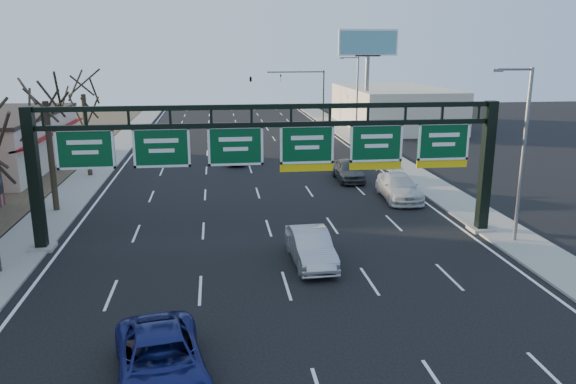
{
  "coord_description": "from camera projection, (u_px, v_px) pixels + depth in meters",
  "views": [
    {
      "loc": [
        -2.81,
        -20.17,
        9.91
      ],
      "look_at": [
        0.55,
        5.67,
        3.2
      ],
      "focal_mm": 35.0,
      "sensor_mm": 36.0,
      "label": 1
    }
  ],
  "objects": [
    {
      "name": "ground",
      "position": [
        293.0,
        306.0,
        22.19
      ],
      "size": [
        160.0,
        160.0,
        0.0
      ],
      "primitive_type": "plane",
      "color": "black",
      "rests_on": "ground"
    },
    {
      "name": "sidewalk_left",
      "position": [
        76.0,
        191.0,
        39.78
      ],
      "size": [
        3.0,
        120.0,
        0.12
      ],
      "primitive_type": "cube",
      "color": "gray",
      "rests_on": "ground"
    },
    {
      "name": "sidewalk_right",
      "position": [
        422.0,
        180.0,
        42.98
      ],
      "size": [
        3.0,
        120.0,
        0.12
      ],
      "primitive_type": "cube",
      "color": "gray",
      "rests_on": "ground"
    },
    {
      "name": "lane_markings",
      "position": [
        256.0,
        186.0,
        41.4
      ],
      "size": [
        21.6,
        120.0,
        0.01
      ],
      "primitive_type": "cube",
      "color": "white",
      "rests_on": "ground"
    },
    {
      "name": "sign_gantry",
      "position": [
        275.0,
        154.0,
        28.74
      ],
      "size": [
        24.6,
        1.2,
        7.2
      ],
      "color": "black",
      "rests_on": "ground"
    },
    {
      "name": "building_right_distant",
      "position": [
        393.0,
        107.0,
        72.08
      ],
      "size": [
        12.0,
        20.0,
        5.0
      ],
      "primitive_type": "cube",
      "color": "#BCB59C",
      "rests_on": "ground"
    },
    {
      "name": "tree_mid",
      "position": [
        43.0,
        84.0,
        33.04
      ],
      "size": [
        3.6,
        3.6,
        9.24
      ],
      "color": "#2D2519",
      "rests_on": "sidewalk_left"
    },
    {
      "name": "tree_far",
      "position": [
        82.0,
        81.0,
        42.73
      ],
      "size": [
        3.6,
        3.6,
        8.86
      ],
      "color": "#2D2519",
      "rests_on": "sidewalk_left"
    },
    {
      "name": "streetlight_near",
      "position": [
        522.0,
        147.0,
        28.24
      ],
      "size": [
        2.15,
        0.22,
        9.0
      ],
      "color": "slate",
      "rests_on": "sidewalk_right"
    },
    {
      "name": "streetlight_far",
      "position": [
        356.0,
        94.0,
        60.89
      ],
      "size": [
        2.15,
        0.22,
        9.0
      ],
      "color": "slate",
      "rests_on": "sidewalk_right"
    },
    {
      "name": "billboard_right",
      "position": [
        368.0,
        55.0,
        65.0
      ],
      "size": [
        7.0,
        0.5,
        12.0
      ],
      "color": "slate",
      "rests_on": "ground"
    },
    {
      "name": "traffic_signal_mast",
      "position": [
        278.0,
        82.0,
        74.35
      ],
      "size": [
        10.16,
        0.54,
        7.0
      ],
      "color": "black",
      "rests_on": "ground"
    },
    {
      "name": "car_blue_suv",
      "position": [
        161.0,
        362.0,
        16.82
      ],
      "size": [
        3.49,
        5.98,
        1.56
      ],
      "primitive_type": "imported",
      "rotation": [
        0.0,
        0.0,
        0.17
      ],
      "color": "navy",
      "rests_on": "ground"
    },
    {
      "name": "car_silver_sedan",
      "position": [
        311.0,
        247.0,
        26.42
      ],
      "size": [
        1.89,
        4.96,
        1.61
      ],
      "primitive_type": "imported",
      "rotation": [
        0.0,
        0.0,
        0.04
      ],
      "color": "#A3A4A8",
      "rests_on": "ground"
    },
    {
      "name": "car_white_wagon",
      "position": [
        399.0,
        187.0,
        37.76
      ],
      "size": [
        2.58,
        5.74,
        1.63
      ],
      "primitive_type": "imported",
      "rotation": [
        0.0,
        0.0,
        -0.05
      ],
      "color": "silver",
      "rests_on": "ground"
    },
    {
      "name": "car_grey_far",
      "position": [
        348.0,
        170.0,
        43.05
      ],
      "size": [
        1.96,
        4.76,
        1.62
      ],
      "primitive_type": "imported",
      "rotation": [
        0.0,
        0.0,
        -0.01
      ],
      "color": "#3D3F42",
      "rests_on": "ground"
    },
    {
      "name": "car_silver_distant",
      "position": [
        239.0,
        154.0,
        49.65
      ],
      "size": [
        2.29,
        4.86,
        1.54
      ],
      "primitive_type": "imported",
      "rotation": [
        0.0,
        0.0,
        -0.15
      ],
      "color": "#AFAFB4",
      "rests_on": "ground"
    }
  ]
}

